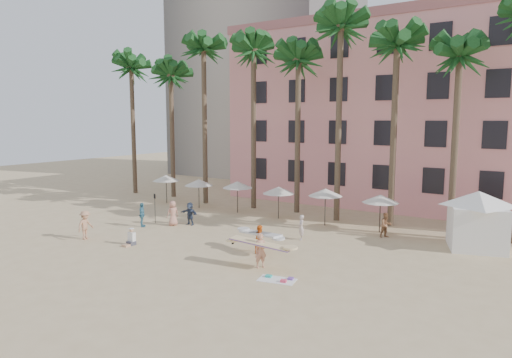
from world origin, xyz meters
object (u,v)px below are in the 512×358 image
object	(u,v)px
cabana	(478,215)
carrier_white	(260,238)
pink_hotel	(431,116)
carrier_yellow	(261,248)

from	to	relation	value
cabana	carrier_white	bearing A→B (deg)	-143.02
pink_hotel	carrier_white	size ratio (longest dim) A/B	11.48
carrier_yellow	carrier_white	xyz separation A→B (m)	(-1.49, 2.26, -0.15)
carrier_yellow	carrier_white	bearing A→B (deg)	123.50
cabana	carrier_white	distance (m)	13.02
pink_hotel	carrier_white	world-z (taller)	pink_hotel
pink_hotel	cabana	bearing A→B (deg)	-66.57
pink_hotel	carrier_white	distance (m)	23.44
cabana	carrier_white	xyz separation A→B (m)	(-10.36, -7.80, -1.18)
cabana	carrier_yellow	bearing A→B (deg)	-131.40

